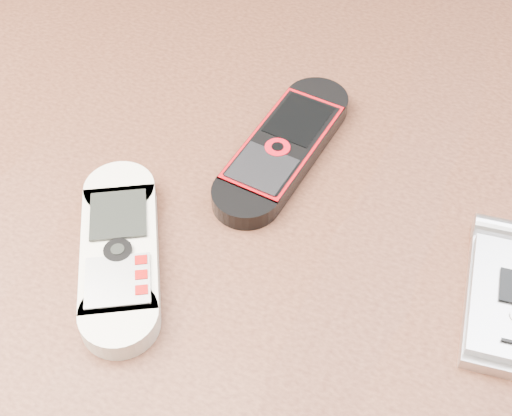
# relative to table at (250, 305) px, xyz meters

# --- Properties ---
(table) EXTENTS (1.20, 0.80, 0.75)m
(table) POSITION_rel_table_xyz_m (0.00, 0.00, 0.00)
(table) COLOR black
(table) RESTS_ON ground
(nokia_white) EXTENTS (0.11, 0.14, 0.02)m
(nokia_white) POSITION_rel_table_xyz_m (-0.06, -0.06, 0.11)
(nokia_white) COLOR silver
(nokia_white) RESTS_ON table
(nokia_black_red) EXTENTS (0.06, 0.15, 0.01)m
(nokia_black_red) POSITION_rel_table_xyz_m (0.00, 0.06, 0.11)
(nokia_black_red) COLOR black
(nokia_black_red) RESTS_ON table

